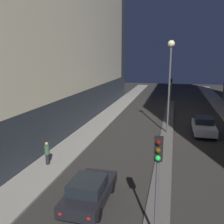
# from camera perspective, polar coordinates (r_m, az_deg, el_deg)

# --- Properties ---
(building_left) EXTENTS (6.01, 41.30, 21.87)m
(building_left) POSITION_cam_1_polar(r_m,az_deg,el_deg) (28.16, -12.09, 19.96)
(building_left) COLOR #2D333D
(building_left) RESTS_ON ground
(median_strip) EXTENTS (1.14, 35.90, 0.11)m
(median_strip) POSITION_cam_1_polar(r_m,az_deg,el_deg) (24.53, 12.45, -4.62)
(median_strip) COLOR #56544F
(median_strip) RESTS_ON ground
(traffic_light_near) EXTENTS (0.32, 0.42, 4.18)m
(traffic_light_near) POSITION_cam_1_polar(r_m,az_deg,el_deg) (9.60, 10.42, -11.94)
(traffic_light_near) COLOR #4C4C51
(traffic_light_near) RESTS_ON median_strip
(traffic_light_mid) EXTENTS (0.32, 0.42, 4.18)m
(traffic_light_mid) POSITION_cam_1_polar(r_m,az_deg,el_deg) (35.26, 13.30, 5.69)
(traffic_light_mid) COLOR #4C4C51
(traffic_light_mid) RESTS_ON median_strip
(street_lamp) EXTENTS (0.61, 0.61, 8.49)m
(street_lamp) POSITION_cam_1_polar(r_m,az_deg,el_deg) (23.43, 13.17, 10.16)
(street_lamp) COLOR #4C4C51
(street_lamp) RESTS_ON median_strip
(car_left_lane) EXTENTS (1.83, 4.05, 1.43)m
(car_left_lane) POSITION_cam_1_polar(r_m,az_deg,el_deg) (12.85, -5.21, -17.46)
(car_left_lane) COLOR black
(car_left_lane) RESTS_ON ground
(car_right_lane) EXTENTS (1.91, 4.44, 1.59)m
(car_right_lane) POSITION_cam_1_polar(r_m,az_deg,el_deg) (25.05, 20.22, -2.98)
(car_right_lane) COLOR silver
(car_right_lane) RESTS_ON ground
(pedestrian_on_left_sidewalk) EXTENTS (0.33, 0.33, 1.56)m
(pedestrian_on_left_sidewalk) POSITION_cam_1_polar(r_m,az_deg,el_deg) (17.24, -14.62, -8.98)
(pedestrian_on_left_sidewalk) COLOR black
(pedestrian_on_left_sidewalk) RESTS_ON sidewalk_left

